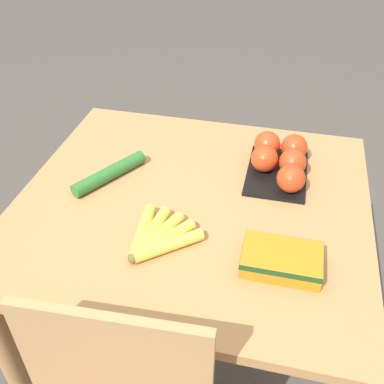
# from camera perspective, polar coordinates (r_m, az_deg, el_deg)

# --- Properties ---
(ground_plane) EXTENTS (12.00, 12.00, 0.00)m
(ground_plane) POSITION_cam_1_polar(r_m,az_deg,el_deg) (1.87, 0.00, -19.39)
(ground_plane) COLOR #4C4742
(dining_table) EXTENTS (1.00, 0.93, 0.76)m
(dining_table) POSITION_cam_1_polar(r_m,az_deg,el_deg) (1.37, 0.00, -4.90)
(dining_table) COLOR #B27F4C
(dining_table) RESTS_ON ground_plane
(banana_bunch) EXTENTS (0.19, 0.20, 0.03)m
(banana_bunch) POSITION_cam_1_polar(r_m,az_deg,el_deg) (1.16, -4.59, -5.82)
(banana_bunch) COLOR brown
(banana_bunch) RESTS_ON dining_table
(tomato_pack) EXTENTS (0.18, 0.27, 0.09)m
(tomato_pack) POSITION_cam_1_polar(r_m,az_deg,el_deg) (1.41, 11.23, 4.03)
(tomato_pack) COLOR black
(tomato_pack) RESTS_ON dining_table
(carrot_bag) EXTENTS (0.19, 0.12, 0.05)m
(carrot_bag) POSITION_cam_1_polar(r_m,az_deg,el_deg) (1.11, 11.30, -8.32)
(carrot_bag) COLOR orange
(carrot_bag) RESTS_ON dining_table
(cucumber_near) EXTENTS (0.17, 0.24, 0.04)m
(cucumber_near) POSITION_cam_1_polar(r_m,az_deg,el_deg) (1.39, -10.42, 2.36)
(cucumber_near) COLOR #2D702D
(cucumber_near) RESTS_ON dining_table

